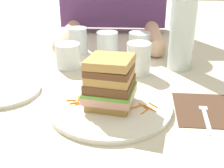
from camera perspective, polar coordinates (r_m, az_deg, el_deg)
The scene contains 24 objects.
ground_plane at distance 0.75m, azimuth -0.37°, elevation -4.65°, with size 3.00×3.00×0.00m, color beige.
main_plate at distance 0.74m, azimuth -0.12°, elevation -4.21°, with size 0.30×0.30×0.01m, color white.
sandwich at distance 0.71m, azimuth -0.17°, elevation 0.31°, with size 0.13×0.13×0.12m.
carrot_shred_0 at distance 0.76m, azimuth -7.57°, elevation -3.00°, with size 0.00×0.00×0.02m, color orange.
carrot_shred_1 at distance 0.77m, azimuth -6.23°, elevation -2.67°, with size 0.00×0.00×0.02m, color orange.
carrot_shred_2 at distance 0.77m, azimuth -4.81°, elevation -2.41°, with size 0.00×0.00×0.02m, color orange.
carrot_shred_3 at distance 0.75m, azimuth -6.97°, elevation -3.44°, with size 0.00×0.00×0.02m, color orange.
carrot_shred_4 at distance 0.74m, azimuth -5.90°, elevation -3.74°, with size 0.00×0.00×0.03m, color orange.
carrot_shred_5 at distance 0.73m, azimuth 5.92°, elevation -4.16°, with size 0.00×0.00×0.03m, color orange.
carrot_shred_6 at distance 0.72m, azimuth 7.46°, elevation -4.68°, with size 0.00×0.00×0.03m, color orange.
carrot_shred_7 at distance 0.73m, azimuth 6.65°, elevation -4.33°, with size 0.00×0.00×0.03m, color orange.
carrot_shred_8 at distance 0.71m, azimuth 5.99°, elevation -5.15°, with size 0.00×0.00×0.02m, color orange.
carrot_shred_9 at distance 0.73m, azimuth 4.73°, elevation -4.16°, with size 0.00×0.00×0.03m, color orange.
carrot_shred_10 at distance 0.74m, azimuth 7.64°, elevation -3.92°, with size 0.00×0.00×0.03m, color orange.
napkin_dark at distance 0.77m, azimuth 16.68°, elevation -4.53°, with size 0.14×0.17×0.00m, color #4C3323.
fork at distance 0.75m, azimuth 16.93°, elevation -5.16°, with size 0.03×0.17×0.00m.
knife at distance 0.78m, azimuth -14.49°, elevation -4.06°, with size 0.04×0.20×0.00m.
juice_glass at distance 0.93m, azimuth 4.96°, elevation 4.41°, with size 0.07×0.07×0.10m.
water_bottle at distance 0.97m, azimuth 12.97°, elevation 9.91°, with size 0.08×0.08×0.28m.
empty_tumbler_0 at distance 1.08m, azimuth -0.87°, elevation 7.47°, with size 0.07×0.07×0.08m, color silver.
empty_tumbler_1 at distance 0.99m, azimuth -8.18°, elevation 5.23°, with size 0.08×0.08×0.08m, color silver.
empty_tumbler_2 at distance 1.08m, azimuth 5.07°, elevation 7.34°, with size 0.07×0.07×0.08m, color silver.
empty_tumbler_3 at distance 1.11m, azimuth -6.33°, elevation 8.03°, with size 0.07×0.07×0.09m, color silver.
side_plate at distance 0.87m, azimuth -19.78°, elevation -1.12°, with size 0.21×0.21×0.01m, color white.
Camera 1 is at (0.04, -0.65, 0.37)m, focal length 49.20 mm.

